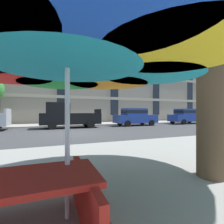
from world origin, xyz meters
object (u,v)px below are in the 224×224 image
at_px(pickup_black, 68,116).
at_px(stop_sign, 219,109).
at_px(sedan_blue, 135,116).
at_px(sedan_blue_midblock, 186,116).
at_px(picnic_table, 3,209).
at_px(patio_umbrella, 67,50).

xyz_separation_m(pickup_black, stop_sign, (24.65, 3.70, 0.85)).
height_order(sedan_blue, sedan_blue_midblock, same).
distance_m(pickup_black, picnic_table, 13.12).
relative_size(pickup_black, picnic_table, 2.79).
bearing_deg(pickup_black, picnic_table, -99.39).
bearing_deg(sedan_blue_midblock, stop_sign, 18.75).
bearing_deg(sedan_blue, picnic_table, -124.42).
relative_size(stop_sign, patio_umbrella, 0.72).
height_order(stop_sign, picnic_table, stop_sign).
distance_m(stop_sign, picnic_table, 31.56).
height_order(sedan_blue, stop_sign, stop_sign).
xyz_separation_m(sedan_blue_midblock, patio_umbrella, (-15.27, -12.70, 1.22)).
relative_size(pickup_black, sedan_blue_midblock, 1.16).
height_order(pickup_black, picnic_table, pickup_black).
bearing_deg(pickup_black, patio_umbrella, -96.83).
bearing_deg(sedan_blue_midblock, sedan_blue, 180.00).
bearing_deg(sedan_blue, pickup_black, 180.00).
relative_size(patio_umbrella, picnic_table, 2.15).
bearing_deg(stop_sign, sedan_blue_midblock, -161.25).
relative_size(sedan_blue_midblock, picnic_table, 2.41).
bearing_deg(patio_umbrella, picnic_table, -159.25).
relative_size(sedan_blue, picnic_table, 2.41).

